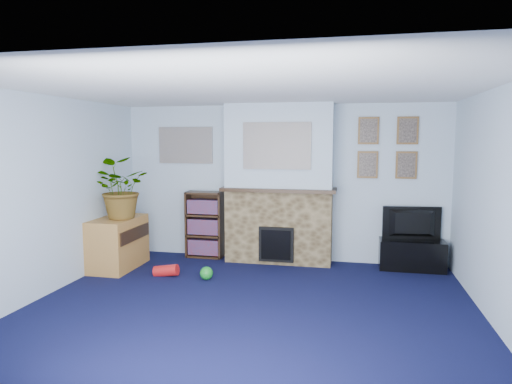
% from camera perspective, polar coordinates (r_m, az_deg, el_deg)
% --- Properties ---
extents(floor, '(5.00, 4.50, 0.01)m').
position_cam_1_polar(floor, '(5.20, -0.93, -14.53)').
color(floor, black).
rests_on(floor, ground).
extents(ceiling, '(5.00, 4.50, 0.01)m').
position_cam_1_polar(ceiling, '(4.88, -0.98, 12.81)').
color(ceiling, white).
rests_on(ceiling, wall_back).
extents(wall_back, '(5.00, 0.04, 2.40)m').
position_cam_1_polar(wall_back, '(7.09, 3.14, 1.14)').
color(wall_back, silver).
rests_on(wall_back, ground).
extents(wall_front, '(5.00, 0.04, 2.40)m').
position_cam_1_polar(wall_front, '(2.78, -11.52, -7.50)').
color(wall_front, silver).
rests_on(wall_front, ground).
extents(wall_left, '(0.04, 4.50, 2.40)m').
position_cam_1_polar(wall_left, '(5.97, -25.04, -0.49)').
color(wall_left, silver).
rests_on(wall_left, ground).
extents(wall_right, '(0.04, 4.50, 2.40)m').
position_cam_1_polar(wall_right, '(4.97, 28.39, -1.97)').
color(wall_right, silver).
rests_on(wall_right, ground).
extents(chimney_breast, '(1.72, 0.50, 2.40)m').
position_cam_1_polar(chimney_breast, '(6.89, 2.87, 0.85)').
color(chimney_breast, brown).
rests_on(chimney_breast, ground).
extents(collage_main, '(1.00, 0.03, 0.68)m').
position_cam_1_polar(collage_main, '(6.65, 2.61, 5.79)').
color(collage_main, gray).
rests_on(collage_main, chimney_breast).
extents(collage_left, '(0.90, 0.03, 0.58)m').
position_cam_1_polar(collage_left, '(7.44, -8.79, 5.80)').
color(collage_left, gray).
rests_on(collage_left, wall_back).
extents(portrait_tl, '(0.30, 0.03, 0.40)m').
position_cam_1_polar(portrait_tl, '(6.96, 13.88, 7.45)').
color(portrait_tl, brown).
rests_on(portrait_tl, wall_back).
extents(portrait_tr, '(0.30, 0.03, 0.40)m').
position_cam_1_polar(portrait_tr, '(6.99, 18.43, 7.30)').
color(portrait_tr, brown).
rests_on(portrait_tr, wall_back).
extents(portrait_bl, '(0.30, 0.03, 0.40)m').
position_cam_1_polar(portrait_bl, '(6.97, 13.77, 3.34)').
color(portrait_bl, brown).
rests_on(portrait_bl, wall_back).
extents(portrait_br, '(0.30, 0.03, 0.40)m').
position_cam_1_polar(portrait_br, '(7.00, 18.28, 3.21)').
color(portrait_br, brown).
rests_on(portrait_br, wall_back).
extents(tv_stand, '(0.91, 0.38, 0.43)m').
position_cam_1_polar(tv_stand, '(7.00, 18.90, -7.38)').
color(tv_stand, black).
rests_on(tv_stand, ground).
extents(television, '(0.83, 0.20, 0.48)m').
position_cam_1_polar(television, '(6.93, 19.01, -3.77)').
color(television, black).
rests_on(television, tv_stand).
extents(bookshelf, '(0.58, 0.28, 1.05)m').
position_cam_1_polar(bookshelf, '(7.33, -6.41, -4.23)').
color(bookshelf, '#301E11').
rests_on(bookshelf, ground).
extents(sideboard, '(0.53, 0.95, 0.74)m').
position_cam_1_polar(sideboard, '(6.99, -16.85, -6.27)').
color(sideboard, '#B47C39').
rests_on(sideboard, ground).
extents(potted_plant, '(0.85, 0.75, 0.87)m').
position_cam_1_polar(potted_plant, '(6.79, -16.92, 0.40)').
color(potted_plant, '#26661E').
rests_on(potted_plant, sideboard).
extents(mantel_clock, '(0.10, 0.06, 0.14)m').
position_cam_1_polar(mantel_clock, '(6.86, 1.97, 1.13)').
color(mantel_clock, gold).
rests_on(mantel_clock, chimney_breast).
extents(mantel_candle, '(0.06, 0.06, 0.18)m').
position_cam_1_polar(mantel_candle, '(6.79, 5.73, 1.13)').
color(mantel_candle, '#B2BFC6').
rests_on(mantel_candle, chimney_breast).
extents(mantel_teddy, '(0.11, 0.11, 0.11)m').
position_cam_1_polar(mantel_teddy, '(6.95, -1.78, 1.16)').
color(mantel_teddy, gray).
rests_on(mantel_teddy, chimney_breast).
extents(mantel_can, '(0.06, 0.06, 0.12)m').
position_cam_1_polar(mantel_can, '(6.76, 9.28, 0.88)').
color(mantel_can, orange).
rests_on(mantel_can, chimney_breast).
extents(green_crate, '(0.38, 0.33, 0.26)m').
position_cam_1_polar(green_crate, '(6.87, -18.18, -8.34)').
color(green_crate, '#198C26').
rests_on(green_crate, ground).
extents(toy_ball, '(0.18, 0.18, 0.18)m').
position_cam_1_polar(toy_ball, '(6.24, -6.22, -10.05)').
color(toy_ball, '#198C26').
rests_on(toy_ball, ground).
extents(toy_block, '(0.18, 0.18, 0.20)m').
position_cam_1_polar(toy_block, '(6.80, -16.92, -8.72)').
color(toy_block, orange).
rests_on(toy_block, ground).
extents(toy_tube, '(0.35, 0.16, 0.20)m').
position_cam_1_polar(toy_tube, '(6.50, -11.17, -9.63)').
color(toy_tube, red).
rests_on(toy_tube, ground).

